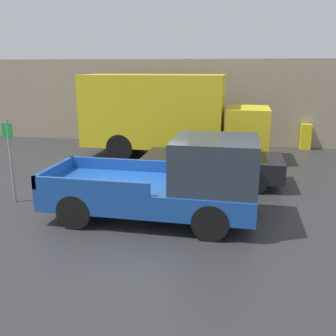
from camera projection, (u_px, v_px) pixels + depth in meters
ground_plane at (133, 213)px, 9.59m from camera, size 60.00×60.00×0.00m
building_wall at (187, 102)px, 17.90m from camera, size 28.00×0.15×3.98m
pickup_truck at (173, 182)px, 8.94m from camera, size 5.04×2.08×2.07m
car at (214, 160)px, 11.93m from camera, size 4.36×1.88×1.51m
delivery_truck at (166, 114)px, 15.15m from camera, size 7.38×2.34×3.33m
parking_sign at (10, 156)px, 10.07m from camera, size 0.30×0.07×2.30m
newspaper_box at (306, 137)px, 16.92m from camera, size 0.45×0.40×1.14m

